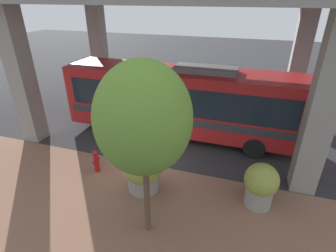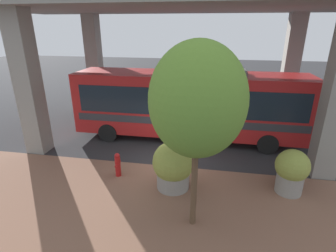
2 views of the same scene
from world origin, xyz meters
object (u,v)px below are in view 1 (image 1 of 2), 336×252
at_px(street_tree_near, 143,119).
at_px(fire_hydrant, 96,161).
at_px(bus, 181,99).
at_px(planter_middle, 261,185).
at_px(planter_front, 143,169).

bearing_deg(street_tree_near, fire_hydrant, 55.53).
height_order(bus, fire_hydrant, bus).
distance_m(bus, street_tree_near, 7.00).
xyz_separation_m(planter_middle, street_tree_near, (-2.28, 3.37, 3.09)).
xyz_separation_m(bus, planter_middle, (-4.40, -4.15, -1.14)).
bearing_deg(fire_hydrant, planter_middle, -89.69).
bearing_deg(planter_middle, street_tree_near, 124.05).
xyz_separation_m(planter_front, street_tree_near, (-1.84, -0.91, 3.06)).
xyz_separation_m(fire_hydrant, planter_front, (-0.40, -2.35, 0.41)).
distance_m(fire_hydrant, planter_middle, 6.64).
relative_size(fire_hydrant, planter_front, 0.56).
relative_size(planter_front, street_tree_near, 0.34).
relative_size(bus, planter_front, 6.41).
distance_m(planter_middle, street_tree_near, 5.10).
distance_m(bus, planter_front, 4.96).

